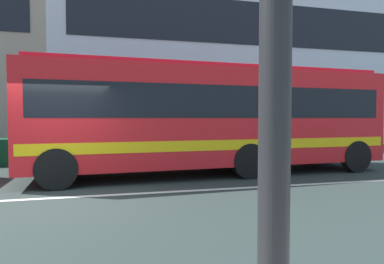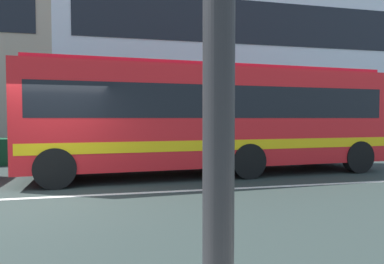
{
  "view_description": "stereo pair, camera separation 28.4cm",
  "coord_description": "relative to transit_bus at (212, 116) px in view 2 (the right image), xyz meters",
  "views": [
    {
      "loc": [
        1.22,
        -7.56,
        1.71
      ],
      "look_at": [
        3.71,
        2.42,
        1.29
      ],
      "focal_mm": 31.19,
      "sensor_mm": 36.0,
      "label": 1
    },
    {
      "loc": [
        1.5,
        -7.63,
        1.71
      ],
      "look_at": [
        3.71,
        2.42,
        1.29
      ],
      "focal_mm": 31.19,
      "sensor_mm": 36.0,
      "label": 2
    }
  ],
  "objects": [
    {
      "name": "hedge_row_far",
      "position": [
        -6.51,
        3.63,
        -1.32
      ],
      "size": [
        20.11,
        1.1,
        0.96
      ],
      "primitive_type": "cube",
      "color": "#144528",
      "rests_on": "ground_plane"
    },
    {
      "name": "ground_plane",
      "position": [
        -4.33,
        -2.32,
        -1.8
      ],
      "size": [
        160.0,
        160.0,
        0.0
      ],
      "primitive_type": "plane",
      "color": "#2A3531"
    },
    {
      "name": "lane_centre_line",
      "position": [
        -4.33,
        -2.32,
        -1.79
      ],
      "size": [
        60.0,
        0.16,
        0.01
      ],
      "primitive_type": "cube",
      "color": "silver",
      "rests_on": "ground_plane"
    },
    {
      "name": "apartment_block_right",
      "position": [
        5.8,
        13.19,
        4.46
      ],
      "size": [
        23.92,
        9.6,
        12.52
      ],
      "color": "silver",
      "rests_on": "ground_plane"
    },
    {
      "name": "transit_bus",
      "position": [
        0.0,
        0.0,
        0.0
      ],
      "size": [
        10.98,
        3.21,
        3.26
      ],
      "color": "red",
      "rests_on": "ground_plane"
    }
  ]
}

